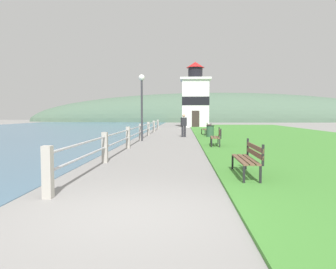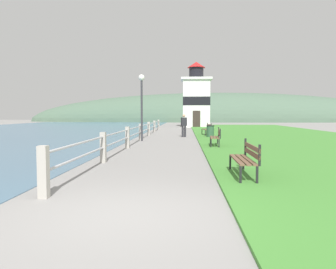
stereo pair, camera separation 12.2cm
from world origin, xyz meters
name	(u,v)px [view 1 (the left image)]	position (x,y,z in m)	size (l,w,h in m)	color
ground_plane	(127,216)	(0.00, 0.00, 0.00)	(160.00, 160.00, 0.00)	gray
grass_verge	(287,138)	(7.80, 16.90, 0.03)	(12.00, 50.71, 0.06)	#428433
seawall_railing	(141,131)	(-1.70, 14.87, 0.59)	(0.18, 27.91, 1.02)	#A8A399
park_bench_near	(249,157)	(2.57, 3.24, 0.54)	(0.49, 1.90, 0.94)	brown
park_bench_midway	(217,136)	(2.58, 11.07, 0.54)	(0.57, 1.67, 0.94)	brown
park_bench_far	(207,128)	(2.70, 19.37, 0.54)	(0.64, 1.68, 0.94)	brown
lighthouse	(195,99)	(2.42, 35.71, 3.43)	(3.71, 3.71, 8.01)	white
person_strolling	(184,125)	(0.96, 17.88, 0.87)	(0.44, 0.32, 1.60)	#28282D
trash_bin	(210,131)	(2.76, 17.28, 0.42)	(0.54, 0.54, 0.84)	#2D5138
lamp_post	(142,95)	(-1.55, 14.35, 2.74)	(0.36, 0.36, 3.96)	#333338
distant_hillside	(217,122)	(8.00, 63.81, 0.00)	(80.00, 16.00, 12.00)	#4C6651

